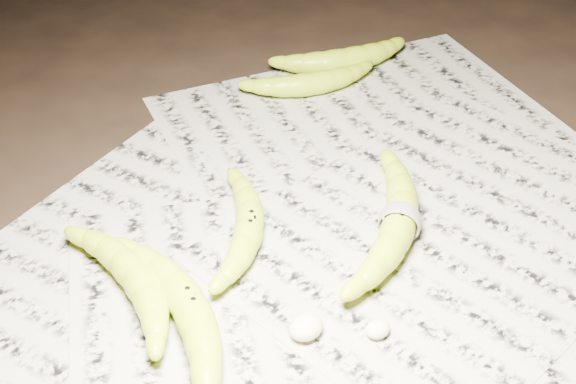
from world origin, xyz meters
TOP-DOWN VIEW (x-y plane):
  - ground at (0.00, 0.00)m, footprint 3.00×3.00m
  - newspaper_patch at (-0.01, 0.02)m, footprint 0.90×0.70m
  - banana_left_a at (-0.22, -0.02)m, footprint 0.12×0.25m
  - banana_left_b at (-0.24, 0.06)m, footprint 0.08×0.20m
  - banana_center at (-0.09, 0.05)m, footprint 0.17×0.18m
  - banana_taped at (0.06, -0.06)m, footprint 0.24×0.20m
  - banana_upper_a at (0.19, 0.26)m, footprint 0.19×0.12m
  - banana_upper_b at (0.28, 0.29)m, footprint 0.21×0.13m
  - measuring_tape at (0.06, -0.06)m, footprint 0.03×0.04m
  - flesh_chunk_a at (-0.13, -0.11)m, footprint 0.04×0.03m
  - flesh_chunk_b at (-0.07, -0.16)m, footprint 0.03×0.02m
  - flesh_chunk_c at (-0.01, -0.08)m, footprint 0.03×0.02m

SIDE VIEW (x-z plane):
  - ground at x=0.00m, z-range 0.00..0.00m
  - newspaper_patch at x=-0.01m, z-range 0.00..0.01m
  - flesh_chunk_c at x=-0.01m, z-range 0.01..0.02m
  - flesh_chunk_b at x=-0.07m, z-range 0.01..0.02m
  - flesh_chunk_a at x=-0.13m, z-range 0.01..0.03m
  - banana_center at x=-0.09m, z-range 0.01..0.04m
  - banana_upper_a at x=0.19m, z-range 0.01..0.04m
  - banana_left_b at x=-0.24m, z-range 0.01..0.05m
  - banana_upper_b at x=0.28m, z-range 0.01..0.05m
  - banana_taped at x=0.06m, z-range 0.01..0.05m
  - measuring_tape at x=0.06m, z-range 0.00..0.05m
  - banana_left_a at x=-0.22m, z-range 0.01..0.05m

